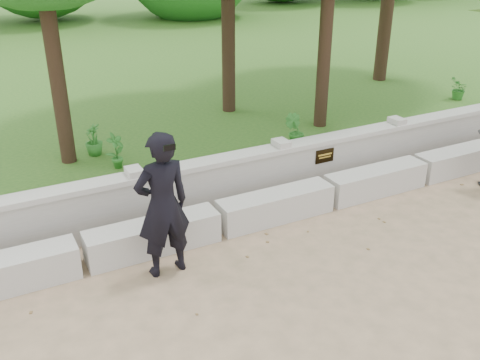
% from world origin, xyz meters
% --- Properties ---
extents(ground, '(80.00, 80.00, 0.00)m').
position_xyz_m(ground, '(0.00, 0.00, 0.00)').
color(ground, tan).
rests_on(ground, ground).
extents(lawn, '(40.00, 22.00, 0.25)m').
position_xyz_m(lawn, '(0.00, 14.00, 0.12)').
color(lawn, '#2C591D').
rests_on(lawn, ground).
extents(concrete_bench, '(11.90, 0.45, 0.45)m').
position_xyz_m(concrete_bench, '(0.00, 1.90, 0.22)').
color(concrete_bench, '#BCBAB1').
rests_on(concrete_bench, ground).
extents(parapet_wall, '(12.50, 0.35, 0.90)m').
position_xyz_m(parapet_wall, '(0.00, 2.60, 0.46)').
color(parapet_wall, '#B0AEA7').
rests_on(parapet_wall, ground).
extents(man_main, '(0.75, 0.66, 1.97)m').
position_xyz_m(man_main, '(-3.02, 1.34, 0.98)').
color(man_main, black).
rests_on(man_main, ground).
extents(shrub_a, '(0.42, 0.38, 0.66)m').
position_xyz_m(shrub_a, '(-2.79, 4.44, 0.58)').
color(shrub_a, '#2D7126').
rests_on(shrub_a, lawn).
extents(shrub_b, '(0.47, 0.48, 0.68)m').
position_xyz_m(shrub_b, '(0.57, 3.83, 0.59)').
color(shrub_b, '#2D7126').
rests_on(shrub_b, lawn).
extents(shrub_c, '(0.62, 0.59, 0.54)m').
position_xyz_m(shrub_c, '(6.06, 4.73, 0.52)').
color(shrub_c, '#2D7126').
rests_on(shrub_c, lawn).
extents(shrub_d, '(0.36, 0.39, 0.60)m').
position_xyz_m(shrub_d, '(-3.00, 5.27, 0.55)').
color(shrub_d, '#2D7126').
rests_on(shrub_d, lawn).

